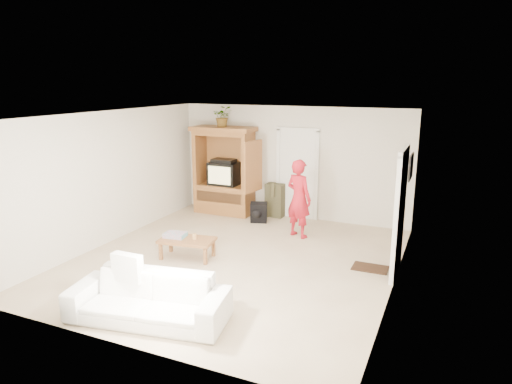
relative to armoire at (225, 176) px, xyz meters
The scene contains 19 objects.
floor 3.22m from the armoire, 59.36° to the right, with size 6.00×6.00×0.00m, color tan.
ceiling 3.53m from the armoire, 59.36° to the right, with size 6.00×6.00×0.00m, color white.
wall_back 1.66m from the armoire, 12.11° to the left, with size 5.50×5.50×0.00m, color silver.
wall_front 5.89m from the armoire, 74.44° to the right, with size 5.50×5.50×0.00m, color silver.
wall_left 2.94m from the armoire, 113.79° to the right, with size 6.00×6.00×0.00m, color silver.
wall_right 5.09m from the armoire, 31.60° to the right, with size 6.00×6.00×0.00m, color silver.
armoire is the anchor object (origin of this frame).
door_back 1.76m from the armoire, 10.13° to the left, with size 0.85×0.05×2.04m, color white.
doorway_right 4.77m from the armoire, 25.61° to the right, with size 0.05×0.90×2.04m, color black.
framed_picture 4.43m from the armoire, 10.03° to the right, with size 0.03×0.60×0.48m, color black.
doormat 4.48m from the armoire, 28.01° to the right, with size 0.60×0.40×0.02m, color #382316.
plant 1.43m from the armoire, 126.74° to the right, with size 0.44×0.38×0.49m, color #4C7238.
man 2.40m from the armoire, 23.61° to the right, with size 0.59×0.39×1.63m, color #AF1723.
sofa 5.25m from the armoire, 74.09° to the right, with size 2.14×0.84×0.63m, color white.
coffee_table 3.06m from the armoire, 76.06° to the right, with size 1.05×0.68×0.37m.
towel 2.99m from the armoire, 80.79° to the right, with size 0.38×0.28×0.08m, color #EB4E5F.
candle 3.03m from the armoire, 73.35° to the right, with size 0.08×0.08×0.10m, color tan.
backpack_black 1.34m from the armoire, 21.76° to the right, with size 0.37×0.22×0.46m, color black, non-canonical shape.
backpack_olive 1.35m from the armoire, ahead, with size 0.42×0.31×0.80m, color #47442B, non-canonical shape.
Camera 1 is at (3.44, -6.91, 3.16)m, focal length 32.00 mm.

